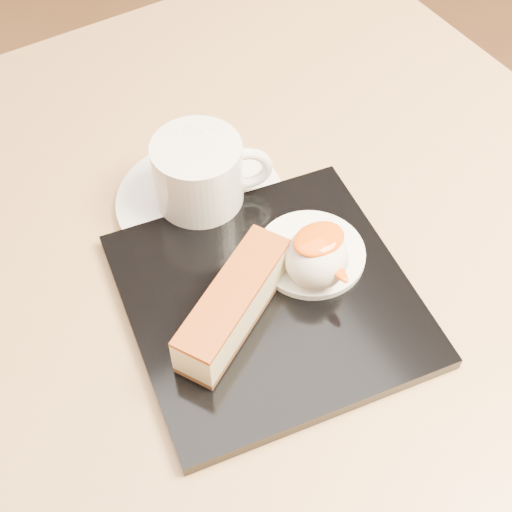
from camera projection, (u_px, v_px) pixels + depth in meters
table at (233, 380)px, 0.71m from camera, size 0.80×0.80×0.72m
dessert_plate at (269, 299)px, 0.57m from camera, size 0.25×0.25×0.01m
cheesecake at (234, 304)px, 0.54m from camera, size 0.12×0.09×0.04m
cream_smear at (311, 254)px, 0.59m from camera, size 0.09×0.09×0.01m
ice_cream_scoop at (316, 259)px, 0.56m from camera, size 0.05×0.05×0.05m
mango_sauce at (319, 239)px, 0.54m from camera, size 0.04×0.03×0.01m
mint_sprig at (265, 245)px, 0.59m from camera, size 0.03×0.02×0.00m
saucer at (201, 202)px, 0.64m from camera, size 0.15×0.15×0.01m
coffee_cup at (200, 172)px, 0.61m from camera, size 0.10×0.08×0.06m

